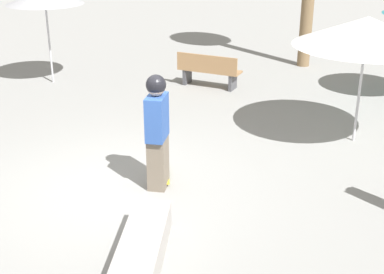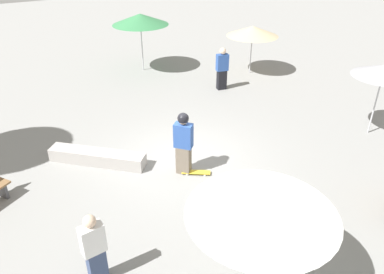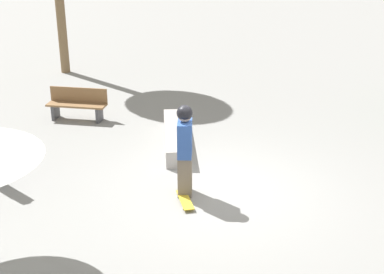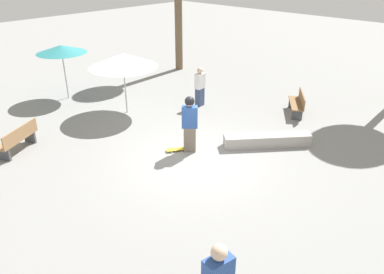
{
  "view_description": "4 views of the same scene",
  "coord_description": "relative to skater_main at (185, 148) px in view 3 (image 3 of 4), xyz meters",
  "views": [
    {
      "loc": [
        -3.55,
        -6.74,
        3.99
      ],
      "look_at": [
        0.91,
        -0.65,
        0.86
      ],
      "focal_mm": 50.0,
      "sensor_mm": 36.0,
      "label": 1
    },
    {
      "loc": [
        8.21,
        -4.32,
        6.08
      ],
      "look_at": [
        1.07,
        -0.38,
        1.44
      ],
      "focal_mm": 35.0,
      "sensor_mm": 36.0,
      "label": 2
    },
    {
      "loc": [
        7.02,
        6.38,
        5.0
      ],
      "look_at": [
        0.67,
        0.05,
        1.37
      ],
      "focal_mm": 50.0,
      "sensor_mm": 36.0,
      "label": 3
    },
    {
      "loc": [
        -6.83,
        7.36,
        5.72
      ],
      "look_at": [
        0.07,
        0.01,
        0.75
      ],
      "focal_mm": 35.0,
      "sensor_mm": 36.0,
      "label": 4
    }
  ],
  "objects": [
    {
      "name": "ground_plane",
      "position": [
        -0.49,
        0.33,
        -0.99
      ],
      "size": [
        60.0,
        60.0,
        0.0
      ],
      "primitive_type": "plane",
      "color": "gray"
    },
    {
      "name": "skateboard",
      "position": [
        0.25,
        0.25,
        -0.93
      ],
      "size": [
        0.6,
        0.78,
        0.07
      ],
      "rotation": [
        0.0,
        0.0,
        1.0
      ],
      "color": "gold",
      "rests_on": "ground_plane"
    },
    {
      "name": "skater_main",
      "position": [
        0.0,
        0.0,
        0.0
      ],
      "size": [
        0.54,
        0.53,
        1.84
      ],
      "rotation": [
        0.0,
        0.0,
        0.76
      ],
      "color": "#726656",
      "rests_on": "ground_plane"
    },
    {
      "name": "bench_far",
      "position": [
        -0.95,
        -5.12,
        -0.57
      ],
      "size": [
        1.28,
        1.56,
        0.85
      ],
      "rotation": [
        0.0,
        0.0,
        5.32
      ],
      "color": "#47474C",
      "rests_on": "ground_plane"
    },
    {
      "name": "concrete_ledge",
      "position": [
        -1.62,
        -1.99,
        -0.8
      ],
      "size": [
        2.25,
        2.47,
        0.39
      ],
      "rotation": [
        0.0,
        0.0,
        0.85
      ],
      "color": "#A8A39E",
      "rests_on": "ground_plane"
    }
  ]
}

